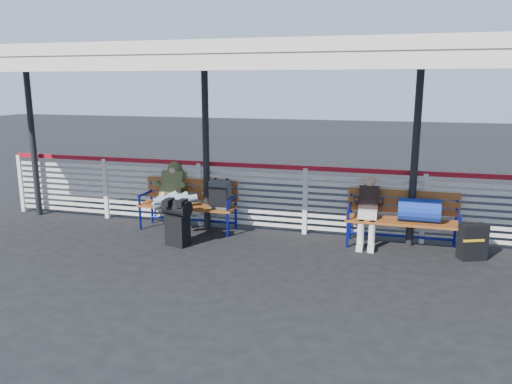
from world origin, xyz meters
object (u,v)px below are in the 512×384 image
(bench_right, at_px, (412,212))
(suitcase_side, at_px, (473,242))
(traveler_man, at_px, (173,196))
(luggage_stack, at_px, (177,221))
(companion_person, at_px, (368,210))
(bench_left, at_px, (200,198))

(bench_right, relative_size, suitcase_side, 3.26)
(traveler_man, bearing_deg, bench_right, 4.08)
(luggage_stack, relative_size, traveler_man, 0.52)
(companion_person, bearing_deg, bench_left, 179.00)
(bench_right, xyz_separation_m, companion_person, (-0.70, -0.03, -0.02))
(bench_left, distance_m, traveler_man, 0.51)
(traveler_man, xyz_separation_m, suitcase_side, (4.98, -0.01, -0.42))
(bench_left, relative_size, traveler_man, 1.20)
(bench_left, bearing_deg, traveler_man, -140.86)
(suitcase_side, bearing_deg, companion_person, 148.05)
(traveler_man, bearing_deg, companion_person, 4.48)
(companion_person, distance_m, suitcase_side, 1.65)
(luggage_stack, relative_size, bench_right, 0.43)
(traveler_man, xyz_separation_m, companion_person, (3.38, 0.26, -0.10))
(companion_person, xyz_separation_m, suitcase_side, (1.60, -0.27, -0.32))
(luggage_stack, bearing_deg, suitcase_side, 23.83)
(traveler_man, bearing_deg, bench_left, 39.14)
(luggage_stack, distance_m, bench_right, 3.84)
(bench_right, relative_size, companion_person, 1.57)
(suitcase_side, bearing_deg, traveler_man, 157.57)
(luggage_stack, xyz_separation_m, bench_right, (3.72, 0.90, 0.19))
(companion_person, bearing_deg, traveler_man, -175.52)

